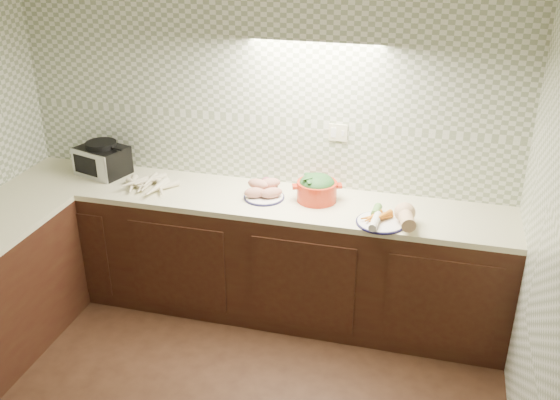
% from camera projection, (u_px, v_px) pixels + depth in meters
% --- Properties ---
extents(room, '(3.60, 3.60, 2.60)m').
position_uv_depth(room, '(145.00, 186.00, 2.72)').
color(room, black).
rests_on(room, ground).
extents(counter, '(3.60, 3.60, 0.90)m').
position_uv_depth(counter, '(112.00, 301.00, 3.97)').
color(counter, black).
rests_on(counter, ground).
extents(toaster_oven, '(0.42, 0.36, 0.25)m').
position_uv_depth(toaster_oven, '(102.00, 159.00, 4.66)').
color(toaster_oven, black).
rests_on(toaster_oven, counter).
extents(parsnip_pile, '(0.46, 0.36, 0.09)m').
position_uv_depth(parsnip_pile, '(152.00, 182.00, 4.48)').
color(parsnip_pile, beige).
rests_on(parsnip_pile, counter).
extents(sweet_potato_plate, '(0.28, 0.28, 0.13)m').
position_uv_depth(sweet_potato_plate, '(264.00, 191.00, 4.30)').
color(sweet_potato_plate, '#151339').
rests_on(sweet_potato_plate, counter).
extents(onion_bowl, '(0.14, 0.14, 0.10)m').
position_uv_depth(onion_bowl, '(268.00, 186.00, 4.41)').
color(onion_bowl, black).
rests_on(onion_bowl, counter).
extents(dutch_oven, '(0.35, 0.35, 0.19)m').
position_uv_depth(dutch_oven, '(317.00, 188.00, 4.24)').
color(dutch_oven, red).
rests_on(dutch_oven, counter).
extents(veg_plate, '(0.38, 0.35, 0.14)m').
position_uv_depth(veg_plate, '(393.00, 216.00, 3.95)').
color(veg_plate, '#151339').
rests_on(veg_plate, counter).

